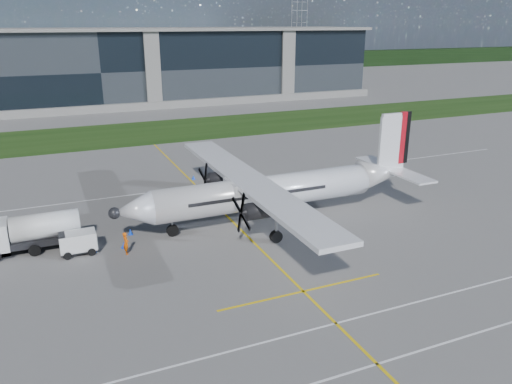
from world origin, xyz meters
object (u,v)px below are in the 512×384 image
turboprop_aircraft (276,172)px  safety_cone_fwd (94,249)px  ground_crew_person (126,242)px  safety_cone_nose_port (124,245)px  fuel_tanker_truck (23,234)px  safety_cone_nose_stbd (130,232)px  safety_cone_stbdwing (193,177)px  pylon_east (299,27)px  baggage_tug (78,243)px

turboprop_aircraft → safety_cone_fwd: turboprop_aircraft is taller
turboprop_aircraft → safety_cone_fwd: size_ratio=58.46×
ground_crew_person → safety_cone_nose_port: (-0.04, 1.12, -0.76)m
turboprop_aircraft → fuel_tanker_truck: bearing=175.5°
fuel_tanker_truck → safety_cone_nose_stbd: 8.08m
ground_crew_person → fuel_tanker_truck: bearing=64.9°
fuel_tanker_truck → safety_cone_fwd: size_ratio=15.37×
safety_cone_nose_stbd → safety_cone_fwd: size_ratio=1.00×
safety_cone_stbdwing → ground_crew_person: bearing=-121.8°
pylon_east → ground_crew_person: size_ratio=14.86×
ground_crew_person → safety_cone_fwd: 2.71m
ground_crew_person → turboprop_aircraft: bearing=-81.1°
ground_crew_person → safety_cone_nose_port: 1.35m
fuel_tanker_truck → safety_cone_stbdwing: fuel_tanker_truck is taller
baggage_tug → safety_cone_stbdwing: bearing=47.8°
safety_cone_stbdwing → safety_cone_fwd: bearing=-129.5°
pylon_east → safety_cone_nose_stbd: 169.31m
turboprop_aircraft → baggage_tug: bearing=-178.8°
safety_cone_fwd → pylon_east: bearing=56.9°
turboprop_aircraft → safety_cone_nose_port: bearing=-176.8°
pylon_east → turboprop_aircraft: pylon_east is taller
safety_cone_nose_stbd → safety_cone_nose_port: bearing=-111.0°
fuel_tanker_truck → safety_cone_nose_stbd: fuel_tanker_truck is taller
fuel_tanker_truck → pylon_east: bearing=55.2°
safety_cone_stbdwing → baggage_tug: bearing=-132.2°
baggage_tug → ground_crew_person: ground_crew_person is taller
ground_crew_person → safety_cone_nose_stbd: ground_crew_person is taller
safety_cone_stbdwing → safety_cone_fwd: same height
pylon_east → safety_cone_stbdwing: pylon_east is taller
fuel_tanker_truck → baggage_tug: bearing=-27.8°
safety_cone_nose_port → safety_cone_fwd: 2.22m
turboprop_aircraft → ground_crew_person: size_ratio=14.48×
pylon_east → safety_cone_fwd: 172.88m
safety_cone_fwd → turboprop_aircraft: bearing=2.0°
turboprop_aircraft → safety_cone_nose_port: turboprop_aircraft is taller
turboprop_aircraft → safety_cone_stbdwing: turboprop_aircraft is taller
fuel_tanker_truck → safety_cone_nose_stbd: size_ratio=15.37×
pylon_east → fuel_tanker_truck: 173.67m
fuel_tanker_truck → ground_crew_person: bearing=-26.2°
turboprop_aircraft → fuel_tanker_truck: 20.83m
turboprop_aircraft → safety_cone_nose_port: size_ratio=58.46×
safety_cone_nose_port → safety_cone_nose_stbd: size_ratio=1.00×
pylon_east → ground_crew_person: (-91.70, -145.68, -13.99)m
safety_cone_nose_port → pylon_east: bearing=57.6°
safety_cone_nose_stbd → fuel_tanker_truck: bearing=-179.7°
safety_cone_nose_port → safety_cone_stbdwing: same height
safety_cone_nose_stbd → safety_cone_stbdwing: bearing=54.2°
fuel_tanker_truck → safety_cone_stbdwing: 21.47m
safety_cone_stbdwing → safety_cone_nose_stbd: same height
safety_cone_stbdwing → safety_cone_nose_stbd: 15.73m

